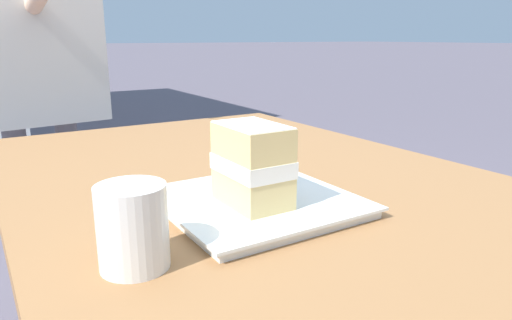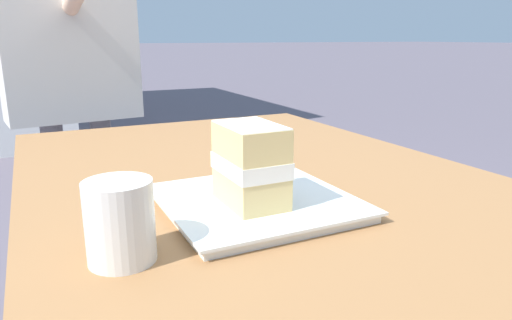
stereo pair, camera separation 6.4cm
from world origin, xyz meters
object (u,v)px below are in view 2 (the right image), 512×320
(dessert_plate, at_px, (256,202))
(diner_person, at_px, (68,44))
(coffee_cup, at_px, (120,220))
(patio_table, at_px, (253,241))
(dessert_fork, at_px, (287,165))
(cake_slice, at_px, (251,164))

(dessert_plate, height_order, diner_person, diner_person)
(coffee_cup, height_order, diner_person, diner_person)
(patio_table, distance_m, diner_person, 0.98)
(patio_table, height_order, dessert_plate, dessert_plate)
(patio_table, bearing_deg, diner_person, 13.59)
(dessert_plate, relative_size, diner_person, 0.17)
(dessert_plate, distance_m, dessert_fork, 0.22)
(diner_person, bearing_deg, dessert_plate, -172.27)
(dessert_plate, bearing_deg, cake_slice, 137.02)
(diner_person, bearing_deg, patio_table, -166.41)
(cake_slice, xyz_separation_m, dessert_fork, (0.18, -0.16, -0.07))
(patio_table, bearing_deg, coffee_cup, 131.53)
(coffee_cup, relative_size, diner_person, 0.06)
(coffee_cup, bearing_deg, cake_slice, -71.28)
(dessert_fork, bearing_deg, cake_slice, 138.70)
(dessert_plate, relative_size, dessert_fork, 1.55)
(patio_table, height_order, coffee_cup, coffee_cup)
(coffee_cup, bearing_deg, dessert_fork, -54.48)
(dessert_fork, height_order, coffee_cup, coffee_cup)
(cake_slice, bearing_deg, dessert_plate, -42.98)
(dessert_fork, bearing_deg, dessert_plate, 138.88)
(patio_table, relative_size, dessert_plate, 4.34)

